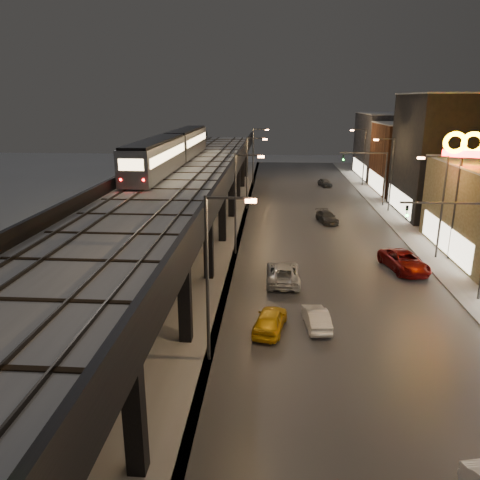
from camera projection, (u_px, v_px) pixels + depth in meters
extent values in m
cube|color=#46474D|center=(322.00, 243.00, 45.64)|extent=(17.00, 120.00, 0.06)
cube|color=#9FA1A8|center=(427.00, 244.00, 44.95)|extent=(4.00, 120.00, 0.14)
cube|color=#9FA1A8|center=(186.00, 240.00, 46.54)|extent=(11.00, 120.00, 0.06)
cube|color=black|center=(177.00, 188.00, 42.01)|extent=(9.00, 100.00, 1.00)
cube|color=black|center=(134.00, 412.00, 16.89)|extent=(0.70, 0.70, 5.30)
cube|color=black|center=(26.00, 346.00, 16.41)|extent=(8.00, 0.60, 0.50)
cube|color=black|center=(58.00, 295.00, 26.93)|extent=(0.70, 0.70, 5.30)
cube|color=black|center=(185.00, 299.00, 26.44)|extent=(0.70, 0.70, 5.30)
cube|color=black|center=(117.00, 255.00, 25.96)|extent=(8.00, 0.60, 0.50)
cube|color=black|center=(115.00, 244.00, 36.48)|extent=(0.70, 0.70, 5.30)
cube|color=black|center=(209.00, 246.00, 35.99)|extent=(0.70, 0.70, 5.30)
cube|color=black|center=(160.00, 213.00, 35.51)|extent=(8.00, 0.60, 0.50)
cube|color=black|center=(148.00, 214.00, 46.03)|extent=(0.70, 0.70, 5.30)
cube|color=black|center=(222.00, 215.00, 45.53)|extent=(0.70, 0.70, 5.30)
cube|color=black|center=(184.00, 189.00, 45.06)|extent=(8.00, 0.60, 0.50)
cube|color=black|center=(169.00, 194.00, 55.58)|extent=(0.70, 0.70, 5.30)
cube|color=black|center=(231.00, 195.00, 55.08)|extent=(0.70, 0.70, 5.30)
cube|color=black|center=(200.00, 173.00, 54.61)|extent=(8.00, 0.60, 0.50)
cube|color=black|center=(185.00, 180.00, 65.13)|extent=(0.70, 0.70, 5.30)
cube|color=black|center=(238.00, 181.00, 64.63)|extent=(0.70, 0.70, 5.30)
cube|color=black|center=(211.00, 162.00, 64.16)|extent=(8.00, 0.60, 0.50)
cube|color=black|center=(196.00, 170.00, 74.68)|extent=(0.70, 0.70, 5.30)
cube|color=black|center=(242.00, 170.00, 74.18)|extent=(0.70, 0.70, 5.30)
cube|color=black|center=(219.00, 154.00, 73.71)|extent=(8.00, 0.60, 0.50)
cube|color=black|center=(205.00, 162.00, 84.23)|extent=(0.70, 0.70, 5.30)
cube|color=black|center=(246.00, 162.00, 83.73)|extent=(0.70, 0.70, 5.30)
cube|color=black|center=(225.00, 148.00, 83.26)|extent=(8.00, 0.60, 0.50)
cube|color=#B2B7C1|center=(177.00, 182.00, 41.84)|extent=(8.40, 100.00, 0.16)
cube|color=#332D28|center=(142.00, 179.00, 42.01)|extent=(0.08, 98.00, 0.16)
cube|color=#332D28|center=(158.00, 180.00, 41.91)|extent=(0.08, 98.00, 0.16)
cube|color=#332D28|center=(191.00, 180.00, 41.71)|extent=(0.08, 98.00, 0.16)
cube|color=#332D28|center=(207.00, 180.00, 41.61)|extent=(0.08, 98.00, 0.16)
cube|color=black|center=(132.00, 219.00, 28.44)|extent=(7.80, 0.24, 0.06)
cube|color=black|center=(181.00, 177.00, 43.72)|extent=(7.80, 0.24, 0.06)
cube|color=black|center=(205.00, 157.00, 59.00)|extent=(7.80, 0.24, 0.06)
cube|color=black|center=(220.00, 145.00, 74.27)|extent=(7.80, 0.24, 0.06)
cube|color=black|center=(225.00, 177.00, 41.41)|extent=(0.30, 100.00, 1.10)
cube|color=black|center=(129.00, 176.00, 41.99)|extent=(0.30, 100.00, 1.10)
cube|color=beige|center=(445.00, 238.00, 41.62)|extent=(0.10, 12.00, 2.40)
cube|color=black|center=(456.00, 156.00, 54.93)|extent=(12.00, 13.00, 14.00)
cube|color=beige|center=(399.00, 201.00, 56.90)|extent=(0.10, 10.40, 2.40)
cube|color=#B2B7C1|center=(464.00, 93.00, 52.88)|extent=(12.20, 13.20, 0.16)
cube|color=brown|center=(419.00, 159.00, 68.88)|extent=(12.00, 12.00, 10.00)
cube|color=beige|center=(375.00, 181.00, 70.26)|extent=(0.10, 9.60, 2.40)
cube|color=#B2B7C1|center=(423.00, 124.00, 67.41)|extent=(12.20, 12.20, 0.16)
cube|color=#323238|center=(396.00, 146.00, 82.10)|extent=(12.00, 16.00, 11.00)
cube|color=beige|center=(359.00, 168.00, 83.63)|extent=(0.10, 12.80, 2.40)
cube|color=#B2B7C1|center=(399.00, 114.00, 80.49)|extent=(12.20, 16.20, 0.16)
cylinder|color=#38383A|center=(207.00, 282.00, 23.88)|extent=(0.18, 0.18, 9.00)
cube|color=#38383A|center=(228.00, 198.00, 22.54)|extent=(2.20, 0.12, 0.12)
cube|color=#E6844D|center=(251.00, 201.00, 22.50)|extent=(0.55, 0.28, 0.18)
cylinder|color=#38383A|center=(235.00, 206.00, 41.07)|extent=(0.18, 0.18, 9.00)
cube|color=#38383A|center=(248.00, 155.00, 39.73)|extent=(2.20, 0.12, 0.12)
cube|color=#E6844D|center=(261.00, 157.00, 39.69)|extent=(0.55, 0.28, 0.18)
cylinder|color=#38383A|center=(442.00, 209.00, 39.89)|extent=(0.18, 0.18, 9.00)
cube|color=#38383A|center=(435.00, 157.00, 38.69)|extent=(2.20, 0.12, 0.12)
cube|color=#E6844D|center=(421.00, 158.00, 38.80)|extent=(0.55, 0.28, 0.18)
cylinder|color=#38383A|center=(247.00, 174.00, 58.26)|extent=(0.18, 0.18, 9.00)
cube|color=#38383A|center=(256.00, 138.00, 56.91)|extent=(2.20, 0.12, 0.12)
cube|color=#E6844D|center=(265.00, 139.00, 56.88)|extent=(0.55, 0.28, 0.18)
cylinder|color=#38383A|center=(391.00, 176.00, 57.08)|extent=(0.18, 0.18, 9.00)
cube|color=#38383A|center=(385.00, 139.00, 55.88)|extent=(2.20, 0.12, 0.12)
cube|color=#E6844D|center=(376.00, 140.00, 55.98)|extent=(0.55, 0.28, 0.18)
cylinder|color=#38383A|center=(253.00, 157.00, 75.45)|extent=(0.18, 0.18, 9.00)
cube|color=#38383A|center=(260.00, 129.00, 74.10)|extent=(2.20, 0.12, 0.12)
cube|color=#E6844D|center=(267.00, 130.00, 74.06)|extent=(0.55, 0.28, 0.18)
cylinder|color=#38383A|center=(364.00, 158.00, 74.26)|extent=(0.18, 0.18, 9.00)
cube|color=#38383A|center=(359.00, 130.00, 73.06)|extent=(2.20, 0.12, 0.12)
cube|color=#E6844D|center=(352.00, 130.00, 73.17)|extent=(0.55, 0.28, 0.18)
cube|color=#38383A|center=(446.00, 203.00, 30.80)|extent=(6.00, 0.12, 0.12)
imported|color=black|center=(407.00, 210.00, 31.11)|extent=(0.20, 0.16, 1.00)
sphere|color=#0CFF26|center=(407.00, 214.00, 31.04)|extent=(0.18, 0.18, 0.18)
cylinder|color=#38383A|center=(385.00, 180.00, 60.23)|extent=(0.20, 0.20, 7.00)
cube|color=#38383A|center=(363.00, 153.00, 59.45)|extent=(6.00, 0.12, 0.12)
imported|color=black|center=(343.00, 157.00, 59.76)|extent=(0.20, 0.16, 1.00)
sphere|color=#0CFF26|center=(343.00, 159.00, 59.69)|extent=(0.18, 0.18, 0.18)
cube|color=gray|center=(156.00, 158.00, 44.06)|extent=(2.64, 15.91, 3.00)
cube|color=black|center=(155.00, 141.00, 43.59)|extent=(2.36, 15.46, 0.23)
cube|color=#EDC88A|center=(142.00, 154.00, 44.03)|extent=(0.05, 14.55, 0.82)
cube|color=#EDC88A|center=(170.00, 154.00, 43.85)|extent=(0.05, 14.55, 0.82)
cube|color=gray|center=(187.00, 143.00, 59.78)|extent=(2.64, 15.91, 3.00)
cube|color=black|center=(187.00, 130.00, 59.31)|extent=(2.36, 15.46, 0.23)
cube|color=#EDC88A|center=(177.00, 139.00, 59.75)|extent=(0.05, 14.55, 0.82)
cube|color=#EDC88A|center=(197.00, 139.00, 59.57)|extent=(0.05, 14.55, 0.82)
cube|color=#EDC88A|center=(131.00, 165.00, 36.32)|extent=(2.00, 0.05, 0.91)
sphere|color=#FF0C0C|center=(121.00, 180.00, 36.70)|extent=(0.18, 0.18, 0.18)
sphere|color=#FF0C0C|center=(143.00, 180.00, 36.58)|extent=(0.18, 0.18, 0.18)
imported|color=yellow|center=(270.00, 321.00, 28.08)|extent=(2.35, 4.31, 1.39)
imported|color=silver|center=(316.00, 319.00, 28.57)|extent=(1.67, 3.82, 1.22)
imported|color=silver|center=(283.00, 274.00, 35.56)|extent=(2.48, 5.34, 1.48)
imported|color=maroon|center=(404.00, 262.00, 38.01)|extent=(3.59, 5.88, 1.52)
imported|color=#3C3C3D|center=(327.00, 217.00, 52.94)|extent=(2.58, 4.47, 1.22)
imported|color=#44484F|center=(325.00, 183.00, 74.96)|extent=(2.34, 3.87, 1.23)
cylinder|color=#38383A|center=(455.00, 210.00, 39.59)|extent=(0.24, 0.24, 8.85)
cube|color=#FF0C0C|center=(463.00, 154.00, 38.22)|extent=(3.10, 0.25, 0.55)
torus|color=#FFB600|center=(455.00, 143.00, 38.01)|extent=(1.81, 0.89, 1.79)
torus|color=#FFB600|center=(473.00, 143.00, 37.91)|extent=(1.81, 0.89, 1.79)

